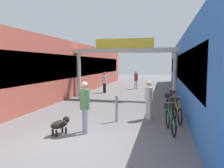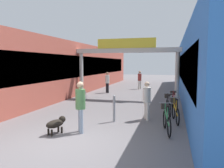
{
  "view_description": "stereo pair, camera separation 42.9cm",
  "coord_description": "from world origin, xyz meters",
  "px_view_note": "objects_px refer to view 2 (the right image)",
  "views": [
    {
      "loc": [
        2.65,
        -5.97,
        2.39
      ],
      "look_at": [
        0.0,
        5.13,
        1.3
      ],
      "focal_mm": 35.0,
      "sensor_mm": 36.0,
      "label": 1
    },
    {
      "loc": [
        3.07,
        -5.86,
        2.39
      ],
      "look_at": [
        0.0,
        5.13,
        1.3
      ],
      "focal_mm": 35.0,
      "sensor_mm": 36.0,
      "label": 2
    }
  ],
  "objects_px": {
    "pedestrian_with_dog": "(80,103)",
    "bicycle_red_farthest": "(174,101)",
    "bicycle_green_nearest": "(166,119)",
    "bollard_post_metal": "(114,108)",
    "pedestrian_carrying_crate": "(107,81)",
    "cafe_chair_aluminium_nearer": "(82,91)",
    "pedestrian_companion": "(147,98)",
    "pedestrian_elderly_walking": "(140,79)",
    "bicycle_black_third": "(168,105)",
    "bicycle_orange_second": "(175,111)",
    "dog_on_leash": "(57,123)"
  },
  "relations": [
    {
      "from": "bicycle_green_nearest",
      "to": "bollard_post_metal",
      "type": "height_order",
      "value": "bollard_post_metal"
    },
    {
      "from": "bicycle_orange_second",
      "to": "bollard_post_metal",
      "type": "bearing_deg",
      "value": -163.54
    },
    {
      "from": "pedestrian_with_dog",
      "to": "bicycle_red_farthest",
      "type": "xyz_separation_m",
      "value": [
        3.12,
        4.77,
        -0.58
      ]
    },
    {
      "from": "pedestrian_with_dog",
      "to": "bicycle_red_farthest",
      "type": "height_order",
      "value": "pedestrian_with_dog"
    },
    {
      "from": "pedestrian_companion",
      "to": "bollard_post_metal",
      "type": "xyz_separation_m",
      "value": [
        -1.25,
        -0.68,
        -0.37
      ]
    },
    {
      "from": "cafe_chair_aluminium_nearer",
      "to": "bollard_post_metal",
      "type": "bearing_deg",
      "value": -53.85
    },
    {
      "from": "bicycle_orange_second",
      "to": "cafe_chair_aluminium_nearer",
      "type": "relative_size",
      "value": 1.89
    },
    {
      "from": "cafe_chair_aluminium_nearer",
      "to": "bicycle_orange_second",
      "type": "bearing_deg",
      "value": -34.76
    },
    {
      "from": "dog_on_leash",
      "to": "cafe_chair_aluminium_nearer",
      "type": "bearing_deg",
      "value": 106.65
    },
    {
      "from": "bicycle_red_farthest",
      "to": "cafe_chair_aluminium_nearer",
      "type": "bearing_deg",
      "value": 163.91
    },
    {
      "from": "dog_on_leash",
      "to": "bicycle_orange_second",
      "type": "height_order",
      "value": "bicycle_orange_second"
    },
    {
      "from": "bicycle_green_nearest",
      "to": "bicycle_orange_second",
      "type": "bearing_deg",
      "value": 78.16
    },
    {
      "from": "bicycle_black_third",
      "to": "bicycle_red_farthest",
      "type": "xyz_separation_m",
      "value": [
        0.26,
        1.21,
        0.0
      ]
    },
    {
      "from": "bicycle_green_nearest",
      "to": "bicycle_orange_second",
      "type": "distance_m",
      "value": 1.5
    },
    {
      "from": "pedestrian_with_dog",
      "to": "pedestrian_carrying_crate",
      "type": "relative_size",
      "value": 1.05
    },
    {
      "from": "pedestrian_elderly_walking",
      "to": "bicycle_green_nearest",
      "type": "height_order",
      "value": "pedestrian_elderly_walking"
    },
    {
      "from": "bollard_post_metal",
      "to": "pedestrian_companion",
      "type": "bearing_deg",
      "value": 28.52
    },
    {
      "from": "pedestrian_carrying_crate",
      "to": "bicycle_orange_second",
      "type": "height_order",
      "value": "pedestrian_carrying_crate"
    },
    {
      "from": "dog_on_leash",
      "to": "cafe_chair_aluminium_nearer",
      "type": "height_order",
      "value": "cafe_chair_aluminium_nearer"
    },
    {
      "from": "pedestrian_elderly_walking",
      "to": "bicycle_green_nearest",
      "type": "xyz_separation_m",
      "value": [
        2.76,
        -12.32,
        -0.53
      ]
    },
    {
      "from": "pedestrian_with_dog",
      "to": "pedestrian_carrying_crate",
      "type": "height_order",
      "value": "pedestrian_with_dog"
    },
    {
      "from": "pedestrian_with_dog",
      "to": "pedestrian_elderly_walking",
      "type": "relative_size",
      "value": 1.05
    },
    {
      "from": "dog_on_leash",
      "to": "bicycle_green_nearest",
      "type": "distance_m",
      "value": 3.79
    },
    {
      "from": "pedestrian_carrying_crate",
      "to": "cafe_chair_aluminium_nearer",
      "type": "bearing_deg",
      "value": -101.68
    },
    {
      "from": "dog_on_leash",
      "to": "bicycle_green_nearest",
      "type": "relative_size",
      "value": 0.48
    },
    {
      "from": "pedestrian_elderly_walking",
      "to": "bollard_post_metal",
      "type": "distance_m",
      "value": 11.59
    },
    {
      "from": "dog_on_leash",
      "to": "bicycle_black_third",
      "type": "bearing_deg",
      "value": 47.5
    },
    {
      "from": "pedestrian_with_dog",
      "to": "cafe_chair_aluminium_nearer",
      "type": "height_order",
      "value": "pedestrian_with_dog"
    },
    {
      "from": "cafe_chair_aluminium_nearer",
      "to": "pedestrian_companion",
      "type": "bearing_deg",
      "value": -41.01
    },
    {
      "from": "pedestrian_with_dog",
      "to": "dog_on_leash",
      "type": "relative_size",
      "value": 2.18
    },
    {
      "from": "bollard_post_metal",
      "to": "pedestrian_carrying_crate",
      "type": "bearing_deg",
      "value": 108.61
    },
    {
      "from": "pedestrian_carrying_crate",
      "to": "bicycle_orange_second",
      "type": "xyz_separation_m",
      "value": [
        5.21,
        -7.61,
        -0.53
      ]
    },
    {
      "from": "pedestrian_elderly_walking",
      "to": "cafe_chair_aluminium_nearer",
      "type": "bearing_deg",
      "value": -113.0
    },
    {
      "from": "bicycle_green_nearest",
      "to": "bicycle_black_third",
      "type": "bearing_deg",
      "value": 89.76
    },
    {
      "from": "pedestrian_companion",
      "to": "pedestrian_elderly_walking",
      "type": "xyz_separation_m",
      "value": [
        -1.91,
        10.89,
        0.04
      ]
    },
    {
      "from": "bicycle_black_third",
      "to": "cafe_chair_aluminium_nearer",
      "type": "relative_size",
      "value": 1.89
    },
    {
      "from": "bicycle_green_nearest",
      "to": "bicycle_black_third",
      "type": "relative_size",
      "value": 1.0
    },
    {
      "from": "bollard_post_metal",
      "to": "cafe_chair_aluminium_nearer",
      "type": "xyz_separation_m",
      "value": [
        -3.53,
        4.83,
        -0.02
      ]
    },
    {
      "from": "bollard_post_metal",
      "to": "pedestrian_with_dog",
      "type": "bearing_deg",
      "value": -114.52
    },
    {
      "from": "bicycle_black_third",
      "to": "bicycle_green_nearest",
      "type": "bearing_deg",
      "value": -90.24
    },
    {
      "from": "bicycle_green_nearest",
      "to": "cafe_chair_aluminium_nearer",
      "type": "xyz_separation_m",
      "value": [
        -5.62,
        5.58,
        0.1
      ]
    },
    {
      "from": "pedestrian_with_dog",
      "to": "bollard_post_metal",
      "type": "xyz_separation_m",
      "value": [
        0.75,
        1.65,
        -0.46
      ]
    },
    {
      "from": "pedestrian_with_dog",
      "to": "cafe_chair_aluminium_nearer",
      "type": "bearing_deg",
      "value": 113.19
    },
    {
      "from": "dog_on_leash",
      "to": "bollard_post_metal",
      "type": "xyz_separation_m",
      "value": [
        1.48,
        2.0,
        0.2
      ]
    },
    {
      "from": "pedestrian_companion",
      "to": "bollard_post_metal",
      "type": "relative_size",
      "value": 1.48
    },
    {
      "from": "pedestrian_companion",
      "to": "bicycle_red_farthest",
      "type": "bearing_deg",
      "value": 65.28
    },
    {
      "from": "bollard_post_metal",
      "to": "cafe_chair_aluminium_nearer",
      "type": "bearing_deg",
      "value": 126.15
    },
    {
      "from": "pedestrian_carrying_crate",
      "to": "bicycle_red_farthest",
      "type": "distance_m",
      "value": 7.35
    },
    {
      "from": "pedestrian_with_dog",
      "to": "bicycle_red_farthest",
      "type": "distance_m",
      "value": 5.73
    },
    {
      "from": "pedestrian_companion",
      "to": "cafe_chair_aluminium_nearer",
      "type": "height_order",
      "value": "pedestrian_companion"
    }
  ]
}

